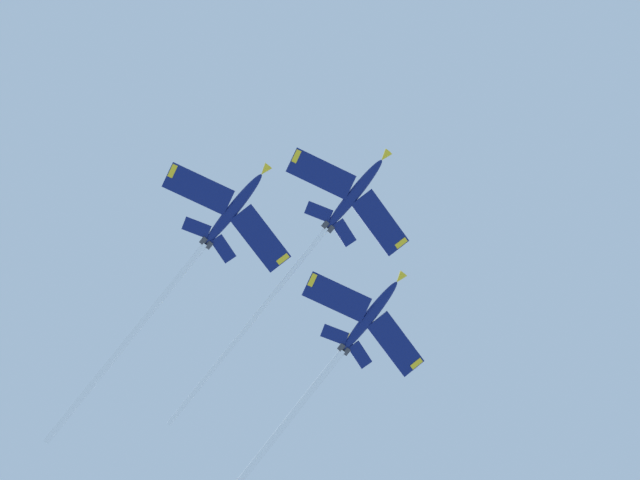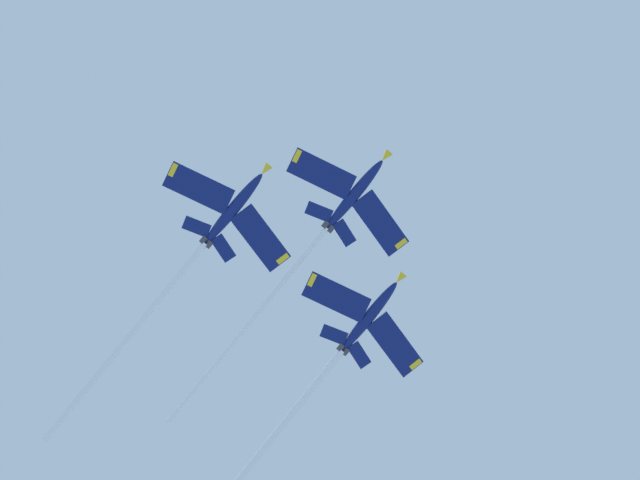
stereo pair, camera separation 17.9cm
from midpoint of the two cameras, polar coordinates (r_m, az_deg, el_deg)
jet_lead at (r=113.30m, az=0.38°, el=0.76°), size 46.27×19.84×10.48m
jet_left_wing at (r=114.75m, az=-0.17°, el=-9.62°), size 51.30×19.83×13.36m
jet_right_wing at (r=112.04m, az=-8.78°, el=-1.27°), size 45.77×19.83×10.30m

